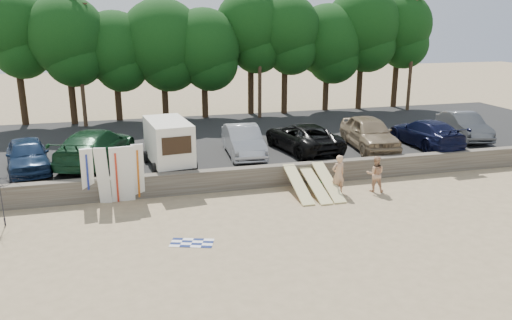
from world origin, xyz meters
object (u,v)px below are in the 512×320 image
(box_trailer, at_px, (168,141))
(car_2, at_px, (243,141))
(car_6, at_px, (464,126))
(beach_umbrella, at_px, (3,200))
(car_0, at_px, (28,155))
(cooler, at_px, (316,184))
(car_3, at_px, (302,137))
(beachgoer_a, at_px, (338,174))
(beachgoer_b, at_px, (375,174))
(car_5, at_px, (426,133))
(car_4, at_px, (369,133))
(car_1, at_px, (96,146))

(box_trailer, height_order, car_2, box_trailer)
(car_6, height_order, beach_umbrella, car_6)
(car_6, bearing_deg, car_0, -167.35)
(box_trailer, bearing_deg, cooler, -30.43)
(car_3, distance_m, beachgoer_a, 5.11)
(car_0, xyz_separation_m, beachgoer_b, (15.31, -4.97, -0.64))
(beachgoer_b, xyz_separation_m, cooler, (-2.36, 1.19, -0.67))
(car_5, bearing_deg, car_4, -7.41)
(car_6, bearing_deg, car_4, -162.48)
(car_2, bearing_deg, cooler, -53.59)
(car_2, height_order, car_4, car_4)
(car_2, height_order, car_6, car_2)
(car_3, bearing_deg, beachgoer_b, 98.48)
(box_trailer, distance_m, car_5, 14.29)
(car_1, xyz_separation_m, car_3, (10.66, -0.29, -0.10))
(beachgoer_a, height_order, beach_umbrella, beach_umbrella)
(car_1, bearing_deg, beachgoer_a, 172.66)
(car_2, xyz_separation_m, car_6, (13.58, 0.41, -0.01))
(car_4, xyz_separation_m, car_6, (6.55, 0.70, -0.11))
(box_trailer, distance_m, beachgoer_b, 9.80)
(beachgoer_a, height_order, beachgoer_b, beachgoer_a)
(box_trailer, distance_m, car_2, 4.09)
(box_trailer, relative_size, beach_umbrella, 1.67)
(car_2, height_order, beachgoer_b, car_2)
(box_trailer, xyz_separation_m, beachgoer_a, (7.11, -3.87, -1.07))
(car_4, bearing_deg, car_2, -176.15)
(car_5, bearing_deg, car_1, -5.55)
(car_6, xyz_separation_m, cooler, (-11.00, -4.29, -1.30))
(car_4, bearing_deg, beachgoer_a, -123.49)
(beach_umbrella, bearing_deg, car_6, 12.69)
(car_2, bearing_deg, car_1, 179.33)
(car_0, relative_size, beachgoer_b, 2.71)
(beachgoer_b, relative_size, beach_umbrella, 0.74)
(beachgoer_a, bearing_deg, car_2, -68.85)
(cooler, bearing_deg, car_5, 6.31)
(car_4, xyz_separation_m, beach_umbrella, (-17.53, -4.73, -0.57))
(car_4, bearing_deg, car_0, -174.40)
(beach_umbrella, bearing_deg, box_trailer, 31.09)
(beach_umbrella, bearing_deg, car_2, 25.52)
(car_1, bearing_deg, beachgoer_b, 175.46)
(car_0, bearing_deg, car_3, -11.03)
(car_3, xyz_separation_m, beachgoer_b, (1.62, -5.24, -0.63))
(box_trailer, xyz_separation_m, car_1, (-3.42, 1.50, -0.41))
(beachgoer_b, bearing_deg, car_2, -24.76)
(car_0, height_order, car_2, car_2)
(cooler, bearing_deg, beachgoer_a, -75.97)
(car_4, distance_m, cooler, 5.89)
(car_3, distance_m, car_4, 3.74)
(car_5, xyz_separation_m, cooler, (-7.77, -3.29, -1.29))
(car_0, xyz_separation_m, car_6, (23.95, 0.51, -0.00))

